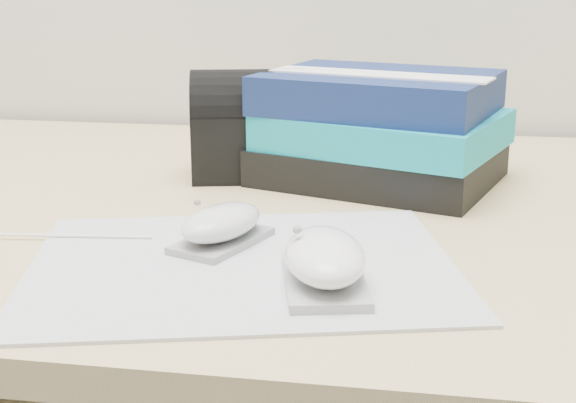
% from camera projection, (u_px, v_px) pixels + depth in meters
% --- Properties ---
extents(desk, '(1.60, 0.80, 0.73)m').
position_uv_depth(desk, '(376.00, 371.00, 0.99)').
color(desk, tan).
rests_on(desk, ground).
extents(mousepad, '(0.42, 0.36, 0.00)m').
position_uv_depth(mousepad, '(242.00, 265.00, 0.69)').
color(mousepad, '#9D9EA6').
rests_on(mousepad, desk).
extents(mouse_rear, '(0.09, 0.11, 0.04)m').
position_uv_depth(mouse_rear, '(221.00, 225.00, 0.73)').
color(mouse_rear, gray).
rests_on(mouse_rear, mousepad).
extents(mouse_front, '(0.09, 0.13, 0.05)m').
position_uv_depth(mouse_front, '(325.00, 260.00, 0.63)').
color(mouse_front, '#A4A4A6').
rests_on(mouse_front, mousepad).
extents(usb_cable, '(0.23, 0.03, 0.00)m').
position_uv_depth(usb_cable, '(28.00, 235.00, 0.75)').
color(usb_cable, white).
rests_on(usb_cable, mousepad).
extents(book_stack, '(0.32, 0.28, 0.13)m').
position_uv_depth(book_stack, '(381.00, 128.00, 0.95)').
color(book_stack, black).
rests_on(book_stack, desk).
extents(pouch, '(0.16, 0.12, 0.13)m').
position_uv_depth(pouch, '(249.00, 125.00, 0.97)').
color(pouch, black).
rests_on(pouch, desk).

